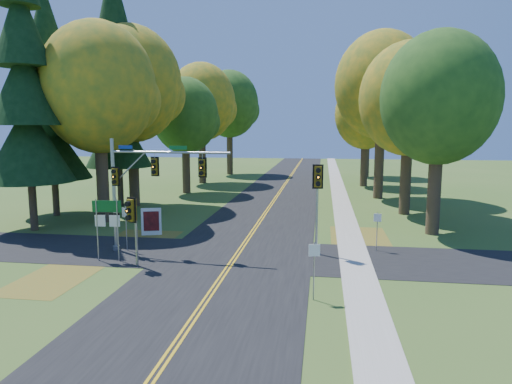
# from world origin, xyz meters

# --- Properties ---
(ground) EXTENTS (160.00, 160.00, 0.00)m
(ground) POSITION_xyz_m (0.00, 0.00, 0.00)
(ground) COLOR #36581F
(ground) RESTS_ON ground
(road_main) EXTENTS (8.00, 160.00, 0.02)m
(road_main) POSITION_xyz_m (0.00, 0.00, 0.01)
(road_main) COLOR black
(road_main) RESTS_ON ground
(road_cross) EXTENTS (60.00, 6.00, 0.02)m
(road_cross) POSITION_xyz_m (0.00, 2.00, 0.01)
(road_cross) COLOR black
(road_cross) RESTS_ON ground
(centerline_left) EXTENTS (0.10, 160.00, 0.01)m
(centerline_left) POSITION_xyz_m (-0.10, 0.00, 0.03)
(centerline_left) COLOR gold
(centerline_left) RESTS_ON road_main
(centerline_right) EXTENTS (0.10, 160.00, 0.01)m
(centerline_right) POSITION_xyz_m (0.10, 0.00, 0.03)
(centerline_right) COLOR gold
(centerline_right) RESTS_ON road_main
(sidewalk_east) EXTENTS (1.60, 160.00, 0.06)m
(sidewalk_east) POSITION_xyz_m (6.20, 0.00, 0.03)
(sidewalk_east) COLOR #9E998E
(sidewalk_east) RESTS_ON ground
(leaf_patch_w_near) EXTENTS (4.00, 6.00, 0.00)m
(leaf_patch_w_near) POSITION_xyz_m (-6.50, 4.00, 0.01)
(leaf_patch_w_near) COLOR brown
(leaf_patch_w_near) RESTS_ON ground
(leaf_patch_e) EXTENTS (3.50, 8.00, 0.00)m
(leaf_patch_e) POSITION_xyz_m (6.80, 6.00, 0.01)
(leaf_patch_e) COLOR brown
(leaf_patch_e) RESTS_ON ground
(leaf_patch_w_far) EXTENTS (3.00, 5.00, 0.00)m
(leaf_patch_w_far) POSITION_xyz_m (-7.50, -3.00, 0.01)
(leaf_patch_w_far) COLOR brown
(leaf_patch_w_far) RESTS_ON ground
(tree_w_a) EXTENTS (8.00, 8.00, 14.15)m
(tree_w_a) POSITION_xyz_m (-11.13, 9.38, 9.49)
(tree_w_a) COLOR #38281C
(tree_w_a) RESTS_ON ground
(tree_e_a) EXTENTS (7.20, 7.20, 12.73)m
(tree_e_a) POSITION_xyz_m (11.57, 8.77, 8.53)
(tree_e_a) COLOR #38281C
(tree_e_a) RESTS_ON ground
(tree_w_b) EXTENTS (8.60, 8.60, 15.38)m
(tree_w_b) POSITION_xyz_m (-11.72, 16.29, 10.37)
(tree_w_b) COLOR #38281C
(tree_w_b) RESTS_ON ground
(tree_e_b) EXTENTS (7.60, 7.60, 13.33)m
(tree_e_b) POSITION_xyz_m (10.97, 15.58, 8.90)
(tree_e_b) COLOR #38281C
(tree_e_b) RESTS_ON ground
(tree_w_c) EXTENTS (6.80, 6.80, 11.91)m
(tree_w_c) POSITION_xyz_m (-9.54, 24.47, 7.94)
(tree_w_c) COLOR #38281C
(tree_w_c) RESTS_ON ground
(tree_e_c) EXTENTS (8.80, 8.80, 15.79)m
(tree_e_c) POSITION_xyz_m (9.88, 23.69, 10.66)
(tree_e_c) COLOR #38281C
(tree_e_c) RESTS_ON ground
(tree_w_d) EXTENTS (8.20, 8.20, 14.56)m
(tree_w_d) POSITION_xyz_m (-10.13, 33.18, 9.78)
(tree_w_d) COLOR #38281C
(tree_w_d) RESTS_ON ground
(tree_e_d) EXTENTS (7.00, 7.00, 12.32)m
(tree_e_d) POSITION_xyz_m (9.26, 32.87, 8.24)
(tree_e_d) COLOR #38281C
(tree_e_d) RESTS_ON ground
(tree_w_e) EXTENTS (8.40, 8.40, 14.97)m
(tree_w_e) POSITION_xyz_m (-8.92, 44.09, 10.07)
(tree_w_e) COLOR #38281C
(tree_w_e) RESTS_ON ground
(tree_e_e) EXTENTS (7.80, 7.80, 13.74)m
(tree_e_e) POSITION_xyz_m (10.47, 43.58, 9.19)
(tree_e_e) COLOR #38281C
(tree_e_e) RESTS_ON ground
(pine_a) EXTENTS (5.60, 5.60, 19.48)m
(pine_a) POSITION_xyz_m (-14.50, 6.00, 9.18)
(pine_a) COLOR #38281C
(pine_a) RESTS_ON ground
(pine_b) EXTENTS (5.60, 5.60, 17.31)m
(pine_b) POSITION_xyz_m (-16.00, 11.00, 8.16)
(pine_b) COLOR #38281C
(pine_b) RESTS_ON ground
(pine_c) EXTENTS (5.60, 5.60, 20.56)m
(pine_c) POSITION_xyz_m (-13.00, 16.00, 9.69)
(pine_c) COLOR #38281C
(pine_c) RESTS_ON ground
(traffic_mast) EXTENTS (6.82, 0.86, 6.20)m
(traffic_mast) POSITION_xyz_m (-5.16, 1.84, 3.99)
(traffic_mast) COLOR #93969B
(traffic_mast) RESTS_ON ground
(east_signal_pole) EXTENTS (0.57, 0.65, 4.88)m
(east_signal_pole) POSITION_xyz_m (4.22, 2.63, 3.70)
(east_signal_pole) COLOR #999DA2
(east_signal_pole) RESTS_ON ground
(ped_signal_pole) EXTENTS (0.52, 0.63, 3.47)m
(ped_signal_pole) POSITION_xyz_m (-4.58, -0.84, 2.58)
(ped_signal_pole) COLOR gray
(ped_signal_pole) RESTS_ON ground
(route_sign_cluster) EXTENTS (1.49, 0.20, 3.21)m
(route_sign_cluster) POSITION_xyz_m (-6.32, 0.05, 2.26)
(route_sign_cluster) COLOR gray
(route_sign_cluster) RESTS_ON ground
(info_kiosk) EXTENTS (1.25, 0.51, 1.73)m
(info_kiosk) POSITION_xyz_m (-6.23, 5.79, 0.86)
(info_kiosk) COLOR white
(info_kiosk) RESTS_ON ground
(reg_sign_e_north) EXTENTS (0.41, 0.07, 2.17)m
(reg_sign_e_north) POSITION_xyz_m (7.50, 4.00, 1.49)
(reg_sign_e_north) COLOR gray
(reg_sign_e_north) RESTS_ON ground
(reg_sign_e_south) EXTENTS (0.44, 0.13, 2.35)m
(reg_sign_e_south) POSITION_xyz_m (4.20, -3.86, 1.61)
(reg_sign_e_south) COLOR gray
(reg_sign_e_south) RESTS_ON ground
(reg_sign_w) EXTENTS (0.46, 0.19, 2.49)m
(reg_sign_w) POSITION_xyz_m (-6.21, 1.99, 1.71)
(reg_sign_w) COLOR gray
(reg_sign_w) RESTS_ON ground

